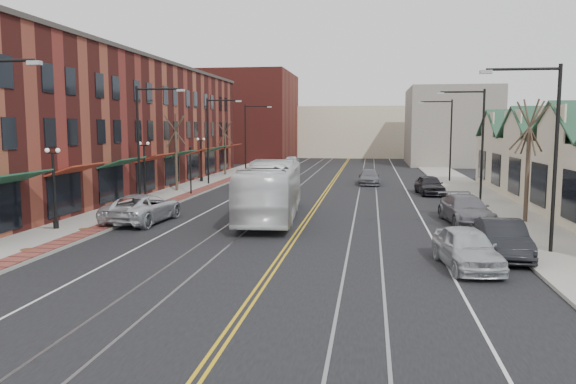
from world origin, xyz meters
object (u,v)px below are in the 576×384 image
(parked_car_b, at_px, (503,239))
(transit_bus, at_px, (271,191))
(parked_suv, at_px, (143,208))
(parked_car_a, at_px, (467,248))
(parked_car_c, at_px, (466,210))
(parked_car_d, at_px, (430,185))

(parked_car_b, bearing_deg, transit_bus, 145.15)
(transit_bus, relative_size, parked_suv, 2.04)
(parked_suv, bearing_deg, transit_bus, -158.72)
(parked_car_a, xyz_separation_m, parked_car_c, (1.64, 10.52, -0.01))
(parked_car_b, xyz_separation_m, parked_car_d, (-0.82, 22.11, -0.00))
(transit_bus, xyz_separation_m, parked_car_d, (10.66, 13.76, -0.92))
(parked_car_d, bearing_deg, parked_car_c, -93.37)
(transit_bus, xyz_separation_m, parked_suv, (-7.13, -2.26, -0.88))
(parked_car_c, bearing_deg, parked_car_d, 86.14)
(parked_car_b, bearing_deg, parked_suv, 163.07)
(transit_bus, relative_size, parked_car_a, 2.58)
(parked_suv, distance_m, parked_car_c, 18.58)
(parked_car_d, bearing_deg, parked_car_b, -93.99)
(transit_bus, bearing_deg, parked_car_a, 128.43)
(transit_bus, relative_size, parked_car_b, 2.55)
(transit_bus, bearing_deg, parked_car_b, 139.58)
(transit_bus, distance_m, parked_car_a, 14.27)
(transit_bus, xyz_separation_m, parked_car_c, (11.31, 0.07, -0.91))
(parked_car_a, relative_size, parked_car_b, 0.99)
(parked_suv, bearing_deg, parked_car_d, -134.30)
(parked_car_a, distance_m, parked_car_b, 2.76)
(parked_car_b, distance_m, parked_car_d, 22.13)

